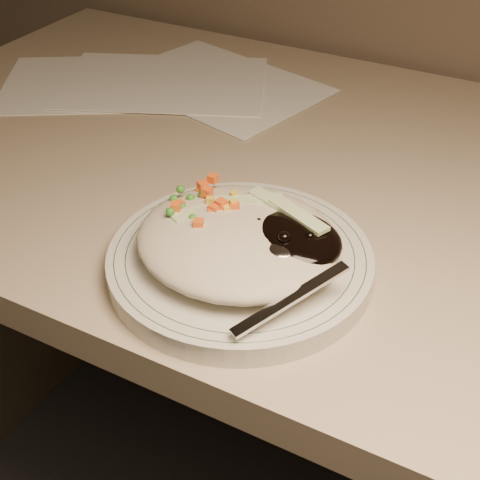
% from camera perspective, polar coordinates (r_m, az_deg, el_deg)
% --- Properties ---
extents(desk, '(1.40, 0.70, 0.74)m').
position_cam_1_polar(desk, '(0.91, 9.99, -6.03)').
color(desk, tan).
rests_on(desk, ground).
extents(plate, '(0.25, 0.25, 0.02)m').
position_cam_1_polar(plate, '(0.64, -0.00, -1.87)').
color(plate, silver).
rests_on(plate, desk).
extents(plate_rim, '(0.24, 0.24, 0.00)m').
position_cam_1_polar(plate_rim, '(0.63, -0.00, -1.16)').
color(plate_rim, '#144723').
rests_on(plate_rim, plate).
extents(meal, '(0.21, 0.19, 0.05)m').
position_cam_1_polar(meal, '(0.62, 0.32, 0.27)').
color(meal, beige).
rests_on(meal, plate).
extents(papers, '(0.51, 0.38, 0.00)m').
position_cam_1_polar(papers, '(1.03, -6.67, 13.19)').
color(papers, white).
rests_on(papers, desk).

